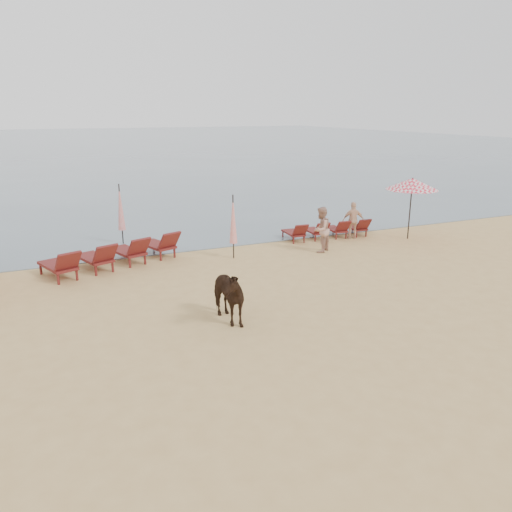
{
  "coord_description": "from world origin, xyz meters",
  "views": [
    {
      "loc": [
        -5.55,
        -7.71,
        5.16
      ],
      "look_at": [
        0.0,
        5.0,
        1.1
      ],
      "focal_mm": 35.0,
      "sensor_mm": 36.0,
      "label": 1
    }
  ],
  "objects_px": {
    "cow": "(224,294)",
    "beachgoer_right_a": "(321,230)",
    "lounger_cluster_left": "(114,253)",
    "umbrella_open_right": "(412,184)",
    "lounger_cluster_right": "(327,229)",
    "beachgoer_right_b": "(353,220)",
    "umbrella_closed_right": "(233,220)",
    "umbrella_closed_left": "(120,208)"
  },
  "relations": [
    {
      "from": "cow",
      "to": "beachgoer_right_a",
      "type": "relative_size",
      "value": 1.0
    },
    {
      "from": "lounger_cluster_left",
      "to": "umbrella_open_right",
      "type": "height_order",
      "value": "umbrella_open_right"
    },
    {
      "from": "lounger_cluster_right",
      "to": "umbrella_open_right",
      "type": "relative_size",
      "value": 1.4
    },
    {
      "from": "cow",
      "to": "beachgoer_right_b",
      "type": "height_order",
      "value": "beachgoer_right_b"
    },
    {
      "from": "lounger_cluster_right",
      "to": "umbrella_closed_right",
      "type": "xyz_separation_m",
      "value": [
        -4.63,
        -1.16,
        1.04
      ]
    },
    {
      "from": "lounger_cluster_left",
      "to": "umbrella_open_right",
      "type": "relative_size",
      "value": 1.89
    },
    {
      "from": "lounger_cluster_left",
      "to": "umbrella_closed_right",
      "type": "distance_m",
      "value": 4.26
    },
    {
      "from": "lounger_cluster_left",
      "to": "umbrella_open_right",
      "type": "distance_m",
      "value": 11.98
    },
    {
      "from": "umbrella_closed_right",
      "to": "umbrella_open_right",
      "type": "bearing_deg",
      "value": -1.88
    },
    {
      "from": "umbrella_open_right",
      "to": "umbrella_closed_left",
      "type": "bearing_deg",
      "value": 163.23
    },
    {
      "from": "lounger_cluster_left",
      "to": "umbrella_open_right",
      "type": "xyz_separation_m",
      "value": [
        11.81,
        -0.85,
        1.8
      ]
    },
    {
      "from": "umbrella_open_right",
      "to": "umbrella_closed_right",
      "type": "height_order",
      "value": "umbrella_open_right"
    },
    {
      "from": "lounger_cluster_left",
      "to": "umbrella_closed_right",
      "type": "xyz_separation_m",
      "value": [
        4.12,
        -0.6,
        0.94
      ]
    },
    {
      "from": "umbrella_closed_left",
      "to": "umbrella_closed_right",
      "type": "distance_m",
      "value": 4.92
    },
    {
      "from": "umbrella_closed_left",
      "to": "cow",
      "type": "relative_size",
      "value": 1.41
    },
    {
      "from": "umbrella_open_right",
      "to": "umbrella_closed_left",
      "type": "xyz_separation_m",
      "value": [
        -11.06,
        3.85,
        -0.8
      ]
    },
    {
      "from": "lounger_cluster_left",
      "to": "umbrella_closed_left",
      "type": "xyz_separation_m",
      "value": [
        0.76,
        2.99,
        1.0
      ]
    },
    {
      "from": "lounger_cluster_right",
      "to": "umbrella_closed_right",
      "type": "height_order",
      "value": "umbrella_closed_right"
    },
    {
      "from": "umbrella_closed_right",
      "to": "umbrella_closed_left",
      "type": "bearing_deg",
      "value": 133.08
    },
    {
      "from": "lounger_cluster_left",
      "to": "beachgoer_right_a",
      "type": "height_order",
      "value": "beachgoer_right_a"
    },
    {
      "from": "lounger_cluster_left",
      "to": "beachgoer_right_a",
      "type": "xyz_separation_m",
      "value": [
        7.43,
        -1.13,
        0.37
      ]
    },
    {
      "from": "umbrella_closed_right",
      "to": "beachgoer_right_b",
      "type": "relative_size",
      "value": 1.5
    },
    {
      "from": "lounger_cluster_left",
      "to": "umbrella_open_right",
      "type": "bearing_deg",
      "value": -24.12
    },
    {
      "from": "umbrella_closed_right",
      "to": "beachgoer_right_b",
      "type": "height_order",
      "value": "umbrella_closed_right"
    },
    {
      "from": "lounger_cluster_right",
      "to": "beachgoer_right_b",
      "type": "bearing_deg",
      "value": -23.15
    },
    {
      "from": "umbrella_closed_left",
      "to": "beachgoer_right_a",
      "type": "distance_m",
      "value": 7.87
    },
    {
      "from": "lounger_cluster_left",
      "to": "beachgoer_right_b",
      "type": "bearing_deg",
      "value": -19.46
    },
    {
      "from": "lounger_cluster_right",
      "to": "umbrella_closed_left",
      "type": "xyz_separation_m",
      "value": [
        -7.99,
        2.43,
        1.11
      ]
    },
    {
      "from": "lounger_cluster_left",
      "to": "umbrella_closed_right",
      "type": "relative_size",
      "value": 2.07
    },
    {
      "from": "umbrella_open_right",
      "to": "beachgoer_right_a",
      "type": "distance_m",
      "value": 4.62
    },
    {
      "from": "beachgoer_right_a",
      "to": "beachgoer_right_b",
      "type": "xyz_separation_m",
      "value": [
        2.27,
        1.22,
        -0.09
      ]
    },
    {
      "from": "beachgoer_right_b",
      "to": "umbrella_open_right",
      "type": "bearing_deg",
      "value": 174.92
    },
    {
      "from": "cow",
      "to": "umbrella_closed_right",
      "type": "bearing_deg",
      "value": 59.89
    },
    {
      "from": "lounger_cluster_right",
      "to": "beachgoer_right_a",
      "type": "distance_m",
      "value": 2.19
    },
    {
      "from": "lounger_cluster_left",
      "to": "umbrella_closed_left",
      "type": "bearing_deg",
      "value": 55.84
    },
    {
      "from": "lounger_cluster_left",
      "to": "beachgoer_right_b",
      "type": "height_order",
      "value": "beachgoer_right_b"
    },
    {
      "from": "umbrella_closed_left",
      "to": "cow",
      "type": "height_order",
      "value": "umbrella_closed_left"
    },
    {
      "from": "lounger_cluster_left",
      "to": "lounger_cluster_right",
      "type": "distance_m",
      "value": 8.77
    },
    {
      "from": "beachgoer_right_a",
      "to": "beachgoer_right_b",
      "type": "bearing_deg",
      "value": 172.56
    },
    {
      "from": "umbrella_open_right",
      "to": "beachgoer_right_b",
      "type": "relative_size",
      "value": 1.65
    },
    {
      "from": "umbrella_closed_left",
      "to": "beachgoer_right_a",
      "type": "bearing_deg",
      "value": -31.68
    },
    {
      "from": "umbrella_open_right",
      "to": "umbrella_closed_left",
      "type": "distance_m",
      "value": 11.74
    }
  ]
}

